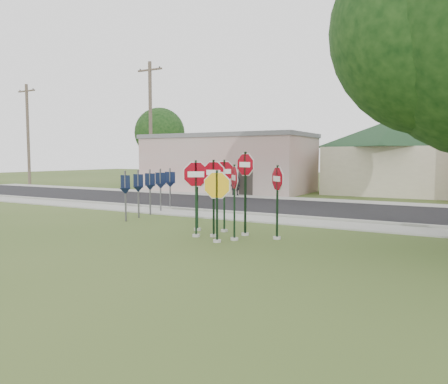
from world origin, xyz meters
The scene contains 20 objects.
ground centered at (0.00, 0.00, 0.00)m, with size 120.00×120.00×0.00m, color #39501E.
sidewalk_near centered at (0.00, 5.50, 0.03)m, with size 60.00×1.60×0.06m, color gray.
road centered at (0.00, 10.00, 0.02)m, with size 60.00×7.00×0.04m, color black.
sidewalk_far centered at (0.00, 14.30, 0.03)m, with size 60.00×1.60×0.06m, color gray.
curb centered at (0.00, 6.50, 0.07)m, with size 60.00×0.20×0.14m, color gray.
stop_sign_center centered at (-0.27, 1.34, 1.55)m, with size 0.95×0.27×2.54m.
stop_sign_yellow centered at (0.27, 0.63, 1.36)m, with size 1.08×0.32×2.26m.
stop_sign_left centered at (-0.77, 1.08, 1.59)m, with size 0.92×0.67×2.55m.
stop_sign_right centered at (0.57, 1.17, 1.46)m, with size 0.67×0.76×2.41m.
stop_sign_back_right centered at (0.49, 2.07, 1.75)m, with size 0.97×0.33×2.80m.
stop_sign_back_left centered at (-0.44, 2.33, 1.55)m, with size 0.80×0.59×2.54m.
stop_sign_far_right centered at (1.63, 1.97, 1.46)m, with size 0.77×0.71×2.39m.
stop_sign_far_left centered at (-1.39, 2.11, 1.50)m, with size 0.82×0.63×2.46m.
route_sign_row centered at (-5.40, 4.50, 1.22)m, with size 1.43×4.63×2.00m.
building_stucco centered at (-9.00, 18.00, 2.15)m, with size 12.20×6.20×4.20m.
building_house centered at (2.00, 22.00, 3.65)m, with size 11.60×11.60×6.20m.
utility_pole_near centered at (-14.00, 15.20, 4.97)m, with size 2.20×0.26×9.50m.
utility_pole_far centered at (-28.00, 15.20, 4.71)m, with size 2.20×0.26×9.00m.
bg_tree_left centered at (-20.00, 24.00, 4.88)m, with size 4.90×4.90×7.35m.
pedestrian centered at (-6.46, 14.40, 1.01)m, with size 0.69×0.45×1.89m, color black.
Camera 1 is at (6.78, -10.43, 2.54)m, focal length 35.00 mm.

